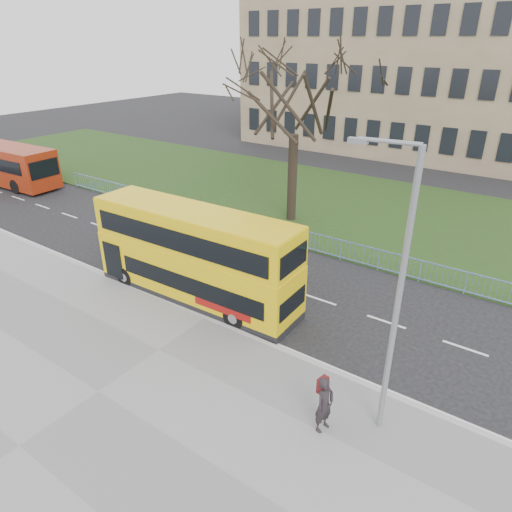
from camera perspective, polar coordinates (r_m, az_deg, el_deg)
The scene contains 10 objects.
ground at distance 19.65m, azimuth -3.32°, elevation -5.92°, with size 120.00×120.00×0.00m, color black.
pavement at distance 15.96m, azimuth -19.08°, elevation -15.85°, with size 80.00×10.50×0.12m, color slate.
kerb at distance 18.62m, azimuth -6.30°, elevation -7.75°, with size 80.00×0.20×0.14m, color #9C9C9F.
grass_verge at distance 31.01m, azimuth 13.31°, elevation 5.68°, with size 80.00×15.40×0.08m, color #1A3613.
guard_railing at distance 24.30m, azimuth 6.31°, elevation 1.90°, with size 40.00×0.12×1.10m, color #7695D2, non-canonical shape.
bare_tree at distance 27.01m, azimuth 4.83°, elevation 16.96°, with size 8.61×8.61×12.30m, color black, non-canonical shape.
civic_building at distance 50.57m, azimuth 18.41°, elevation 20.74°, with size 30.00×15.00×14.00m, color #7A644D.
yellow_bus at distance 19.24m, azimuth -7.70°, elevation 0.35°, with size 9.51×2.51×3.96m.
pedestrian at distance 13.54m, azimuth 8.55°, elevation -17.91°, with size 0.64×0.42×1.77m, color black.
street_lamp at distance 11.90m, azimuth 17.04°, elevation -4.16°, with size 1.72×0.37×8.13m.
Camera 1 is at (10.55, -13.01, 10.27)m, focal length 32.00 mm.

